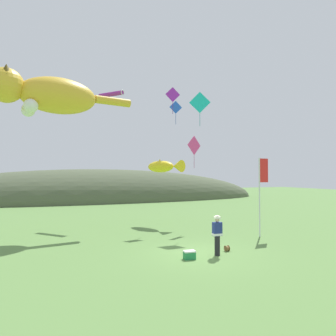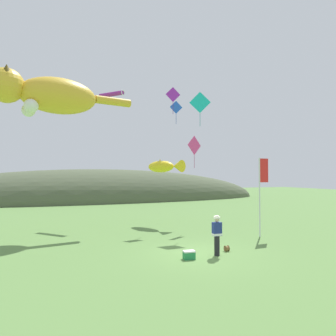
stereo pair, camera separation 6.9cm
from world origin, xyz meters
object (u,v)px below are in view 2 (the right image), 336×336
(kite_diamond_teal, at_px, (200,103))
(kite_diamond_pink, at_px, (194,146))
(kite_spool, at_px, (227,248))
(kite_diamond_blue, at_px, (176,108))
(kite_tube_streamer, at_px, (112,94))
(picnic_cooler, at_px, (189,255))
(festival_banner_pole, at_px, (262,185))
(kite_giant_cat, at_px, (48,95))
(festival_attendant, at_px, (217,234))
(kite_diamond_violet, at_px, (173,95))
(kite_fish_windsock, at_px, (164,166))

(kite_diamond_teal, xyz_separation_m, kite_diamond_pink, (-0.21, 0.46, -2.89))
(kite_spool, distance_m, kite_diamond_blue, 14.65)
(kite_spool, bearing_deg, kite_tube_streamer, 104.35)
(kite_tube_streamer, bearing_deg, picnic_cooler, -85.82)
(festival_banner_pole, xyz_separation_m, kite_giant_cat, (-11.72, 5.77, 5.60))
(festival_attendant, height_order, kite_giant_cat, kite_giant_cat)
(kite_giant_cat, xyz_separation_m, kite_tube_streamer, (4.81, 4.36, 1.62))
(kite_spool, distance_m, festival_banner_pole, 5.21)
(kite_diamond_teal, bearing_deg, kite_tube_streamer, 126.89)
(festival_banner_pole, distance_m, kite_tube_streamer, 14.23)
(kite_giant_cat, height_order, kite_diamond_pink, kite_giant_cat)
(kite_tube_streamer, distance_m, kite_diamond_blue, 5.47)
(kite_diamond_blue, bearing_deg, kite_spool, -100.84)
(festival_attendant, height_order, kite_spool, festival_attendant)
(kite_diamond_violet, bearing_deg, festival_banner_pole, -64.86)
(festival_attendant, distance_m, kite_diamond_pink, 8.57)
(kite_tube_streamer, bearing_deg, festival_banner_pole, -55.73)
(kite_giant_cat, xyz_separation_m, kite_diamond_pink, (9.41, -1.59, -3.00))
(picnic_cooler, height_order, kite_fish_windsock, kite_fish_windsock)
(festival_banner_pole, distance_m, kite_giant_cat, 14.21)
(kite_tube_streamer, height_order, kite_diamond_blue, kite_tube_streamer)
(kite_giant_cat, bearing_deg, festival_banner_pole, -26.23)
(festival_attendant, distance_m, kite_tube_streamer, 15.96)
(festival_attendant, relative_size, kite_spool, 6.48)
(picnic_cooler, distance_m, kite_diamond_blue, 15.50)
(kite_diamond_violet, distance_m, kite_diamond_pink, 4.62)
(kite_diamond_blue, distance_m, kite_diamond_violet, 3.00)
(kite_spool, bearing_deg, kite_giant_cat, 135.11)
(kite_spool, relative_size, kite_fish_windsock, 0.08)
(kite_diamond_violet, xyz_separation_m, kite_diamond_pink, (0.69, -2.19, -4.01))
(festival_attendant, height_order, picnic_cooler, festival_attendant)
(kite_diamond_pink, bearing_deg, picnic_cooler, -118.07)
(kite_diamond_pink, bearing_deg, kite_spool, -102.94)
(festival_banner_pole, height_order, kite_fish_windsock, kite_fish_windsock)
(kite_giant_cat, relative_size, kite_diamond_teal, 3.74)
(kite_giant_cat, bearing_deg, kite_diamond_pink, -9.58)
(festival_attendant, distance_m, kite_giant_cat, 13.44)
(kite_diamond_teal, height_order, kite_diamond_pink, kite_diamond_teal)
(festival_attendant, xyz_separation_m, picnic_cooler, (-1.40, -0.06, -0.77))
(festival_attendant, xyz_separation_m, kite_diamond_blue, (2.95, 11.66, 8.40))
(festival_banner_pole, height_order, kite_diamond_pink, kite_diamond_pink)
(kite_giant_cat, bearing_deg, kite_tube_streamer, 42.15)
(kite_spool, relative_size, kite_diamond_pink, 0.12)
(kite_fish_windsock, bearing_deg, kite_diamond_blue, 51.68)
(kite_spool, bearing_deg, kite_diamond_violet, 84.86)
(kite_diamond_blue, relative_size, kite_diamond_violet, 0.99)
(festival_attendant, bearing_deg, festival_banner_pole, 29.91)
(kite_giant_cat, distance_m, kite_tube_streamer, 6.69)
(kite_diamond_blue, xyz_separation_m, kite_diamond_teal, (-0.48, -5.31, -0.83))
(festival_banner_pole, height_order, kite_diamond_violet, kite_diamond_violet)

